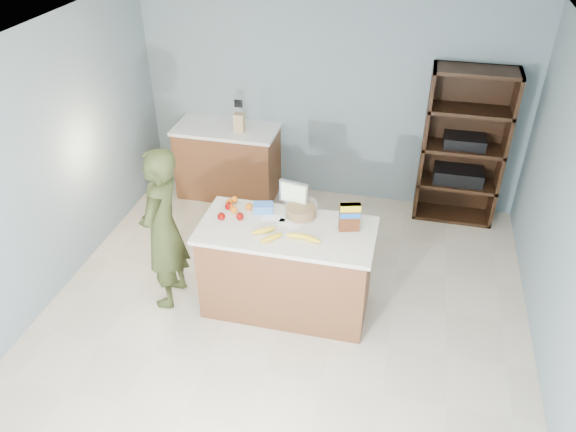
% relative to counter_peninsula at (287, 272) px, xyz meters
% --- Properties ---
extents(floor, '(4.50, 5.00, 0.02)m').
position_rel_counter_peninsula_xyz_m(floor, '(0.00, -0.30, -0.42)').
color(floor, beige).
rests_on(floor, ground).
extents(walls, '(4.52, 5.02, 2.51)m').
position_rel_counter_peninsula_xyz_m(walls, '(0.00, -0.30, 1.24)').
color(walls, gray).
rests_on(walls, ground).
extents(counter_peninsula, '(1.56, 0.76, 0.90)m').
position_rel_counter_peninsula_xyz_m(counter_peninsula, '(0.00, 0.00, 0.00)').
color(counter_peninsula, brown).
rests_on(counter_peninsula, ground).
extents(back_cabinet, '(1.24, 0.62, 0.90)m').
position_rel_counter_peninsula_xyz_m(back_cabinet, '(-1.20, 1.90, 0.04)').
color(back_cabinet, brown).
rests_on(back_cabinet, ground).
extents(shelving_unit, '(0.90, 0.40, 1.80)m').
position_rel_counter_peninsula_xyz_m(shelving_unit, '(1.55, 2.05, 0.45)').
color(shelving_unit, black).
rests_on(shelving_unit, ground).
extents(person, '(0.40, 0.60, 1.60)m').
position_rel_counter_peninsula_xyz_m(person, '(-1.12, -0.14, 0.39)').
color(person, '#323B1A').
rests_on(person, ground).
extents(knife_block, '(0.12, 0.10, 0.31)m').
position_rel_counter_peninsula_xyz_m(knife_block, '(-1.01, 1.84, 0.60)').
color(knife_block, tan).
rests_on(knife_block, back_cabinet).
extents(envelopes, '(0.40, 0.20, 0.00)m').
position_rel_counter_peninsula_xyz_m(envelopes, '(-0.07, 0.10, 0.49)').
color(envelopes, white).
rests_on(envelopes, counter_peninsula).
extents(bananas, '(0.63, 0.27, 0.05)m').
position_rel_counter_peninsula_xyz_m(bananas, '(0.03, -0.14, 0.51)').
color(bananas, yellow).
rests_on(bananas, counter_peninsula).
extents(apples, '(0.23, 0.25, 0.07)m').
position_rel_counter_peninsula_xyz_m(apples, '(-0.55, 0.07, 0.52)').
color(apples, '#810502').
rests_on(apples, counter_peninsula).
extents(oranges, '(0.27, 0.24, 0.06)m').
position_rel_counter_peninsula_xyz_m(oranges, '(-0.54, 0.22, 0.52)').
color(oranges, '#E75C0E').
rests_on(oranges, counter_peninsula).
extents(blue_carton, '(0.20, 0.16, 0.08)m').
position_rel_counter_peninsula_xyz_m(blue_carton, '(-0.27, 0.22, 0.52)').
color(blue_carton, blue).
rests_on(blue_carton, counter_peninsula).
extents(salad_bowl, '(0.30, 0.30, 0.13)m').
position_rel_counter_peninsula_xyz_m(salad_bowl, '(0.08, 0.23, 0.54)').
color(salad_bowl, '#267219').
rests_on(salad_bowl, counter_peninsula).
extents(tv, '(0.28, 0.12, 0.28)m').
position_rel_counter_peninsula_xyz_m(tv, '(-0.01, 0.33, 0.64)').
color(tv, silver).
rests_on(tv, counter_peninsula).
extents(cereal_box, '(0.19, 0.11, 0.27)m').
position_rel_counter_peninsula_xyz_m(cereal_box, '(0.53, 0.10, 0.64)').
color(cereal_box, '#592B14').
rests_on(cereal_box, counter_peninsula).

